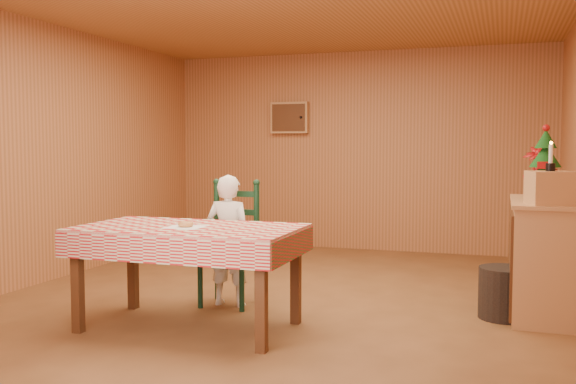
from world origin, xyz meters
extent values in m
plane|color=brown|center=(0.00, 0.00, 0.00)|extent=(6.00, 6.00, 0.00)
cube|color=#AC693E|center=(0.00, 3.00, 1.30)|extent=(5.00, 0.10, 2.60)
cube|color=#AC693E|center=(-2.50, 0.00, 1.30)|extent=(0.10, 6.00, 2.60)
cube|color=#B77A44|center=(0.00, 0.00, 2.60)|extent=(5.00, 6.00, 0.10)
cube|color=tan|center=(-0.90, 2.94, 1.75)|extent=(0.52, 0.08, 0.42)
cube|color=#512B15|center=(-0.90, 2.90, 1.75)|extent=(0.46, 0.02, 0.36)
sphere|color=black|center=(-0.72, 2.88, 1.75)|extent=(0.04, 0.04, 0.04)
cube|color=#512B15|center=(-0.36, -1.05, 0.72)|extent=(1.60, 0.90, 0.06)
cube|color=#512B15|center=(-1.08, -1.42, 0.34)|extent=(0.07, 0.07, 0.69)
cube|color=#512B15|center=(0.36, -1.42, 0.34)|extent=(0.07, 0.07, 0.69)
cube|color=#512B15|center=(-1.08, -0.68, 0.34)|extent=(0.07, 0.07, 0.69)
cube|color=#512B15|center=(0.36, -0.68, 0.34)|extent=(0.07, 0.07, 0.69)
cube|color=#AC1719|center=(-0.36, -1.05, 0.76)|extent=(1.64, 0.94, 0.02)
cube|color=#AC1719|center=(-0.36, -1.52, 0.66)|extent=(1.64, 0.02, 0.18)
cube|color=#AC1719|center=(-0.36, -0.58, 0.66)|extent=(1.64, 0.02, 0.18)
cube|color=#2E5928|center=(-1.18, -1.05, 0.66)|extent=(0.02, 0.94, 0.18)
cube|color=#2E5928|center=(0.46, -1.05, 0.66)|extent=(0.02, 0.94, 0.18)
cube|color=black|center=(-0.36, -0.32, 0.43)|extent=(0.44, 0.40, 0.04)
cylinder|color=black|center=(-0.55, -0.49, 0.21)|extent=(0.04, 0.04, 0.41)
cylinder|color=black|center=(-0.17, -0.49, 0.21)|extent=(0.04, 0.04, 0.41)
cylinder|color=black|center=(-0.55, -0.15, 0.21)|extent=(0.04, 0.04, 0.41)
cylinder|color=black|center=(-0.17, -0.15, 0.21)|extent=(0.04, 0.04, 0.41)
cylinder|color=black|center=(-0.55, -0.15, 0.75)|extent=(0.05, 0.05, 0.60)
sphere|color=black|center=(-0.55, -0.15, 1.05)|extent=(0.06, 0.06, 0.06)
cylinder|color=black|center=(-0.17, -0.15, 0.75)|extent=(0.05, 0.05, 0.60)
sphere|color=black|center=(-0.17, -0.15, 1.05)|extent=(0.06, 0.06, 0.06)
cube|color=black|center=(-0.36, -0.15, 0.63)|extent=(0.38, 0.03, 0.05)
cube|color=black|center=(-0.36, -0.15, 0.79)|extent=(0.38, 0.03, 0.05)
cube|color=black|center=(-0.36, -0.15, 0.95)|extent=(0.38, 0.03, 0.05)
imported|color=white|center=(-0.36, -0.32, 0.56)|extent=(0.41, 0.27, 1.12)
cube|color=white|center=(-0.36, -1.10, 0.77)|extent=(0.26, 0.26, 0.00)
torus|color=#C98448|center=(-0.36, -1.10, 0.79)|extent=(0.13, 0.13, 0.04)
cube|color=tan|center=(2.19, 0.26, 0.45)|extent=(0.50, 1.20, 0.90)
cube|color=tan|center=(2.19, 0.26, 0.92)|extent=(0.54, 1.24, 0.03)
cube|color=#512B15|center=(1.93, 0.26, 0.45)|extent=(0.02, 1.20, 0.80)
cube|color=tan|center=(2.19, -0.14, 1.06)|extent=(0.37, 0.37, 0.25)
cylinder|color=#512B15|center=(2.19, 0.51, 0.97)|extent=(0.04, 0.04, 0.08)
cone|color=#0D3C11|center=(2.19, 0.51, 1.13)|extent=(0.34, 0.34, 0.24)
cone|color=#0D3C11|center=(2.19, 0.51, 1.29)|extent=(0.26, 0.26, 0.20)
cone|color=#0D3C11|center=(2.19, 0.51, 1.43)|extent=(0.18, 0.18, 0.16)
sphere|color=maroon|center=(2.19, 0.51, 1.52)|extent=(0.06, 0.06, 0.06)
cube|color=maroon|center=(2.17, 0.36, 1.21)|extent=(0.10, 0.02, 0.06)
sphere|color=maroon|center=(2.27, 0.45, 1.16)|extent=(0.04, 0.04, 0.04)
sphere|color=maroon|center=(2.12, 0.56, 1.23)|extent=(0.04, 0.04, 0.04)
sphere|color=maroon|center=(2.23, 0.60, 1.33)|extent=(0.04, 0.04, 0.04)
imported|color=maroon|center=(2.14, 0.81, 1.15)|extent=(0.32, 0.32, 0.44)
cylinder|color=black|center=(2.19, -0.14, 1.21)|extent=(0.07, 0.07, 0.06)
cylinder|color=white|center=(2.19, -0.14, 1.31)|extent=(0.03, 0.03, 0.14)
sphere|color=orange|center=(2.19, -0.14, 1.39)|extent=(0.02, 0.02, 0.02)
cylinder|color=black|center=(1.89, -0.02, 0.20)|extent=(0.52, 0.52, 0.41)
camera|label=1|loc=(1.85, -5.32, 1.37)|focal=40.00mm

